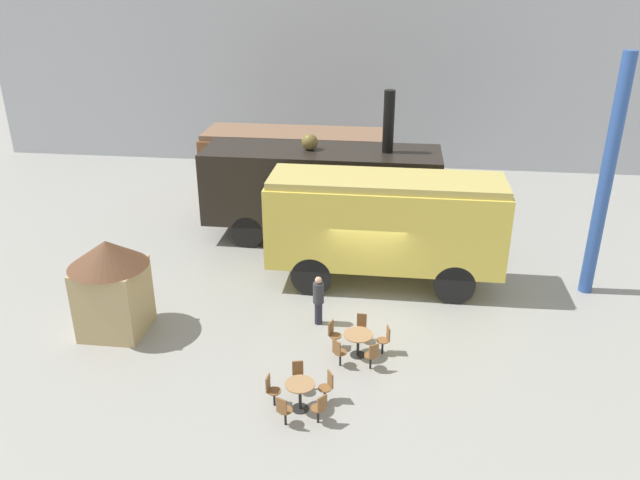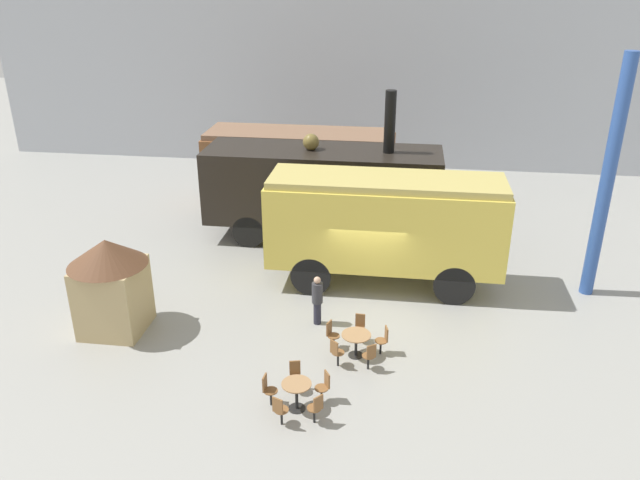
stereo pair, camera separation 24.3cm
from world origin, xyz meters
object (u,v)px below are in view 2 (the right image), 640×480
object	(u,v)px
cafe_table_near	(297,390)
ticket_kiosk	(110,281)
passenger_coach_wooden	(300,162)
cafe_chair_0	(324,385)
steam_locomotive	(323,185)
visitor_person	(317,299)
cafe_table_mid	(356,339)
passenger_coach_vintage	(385,221)

from	to	relation	value
cafe_table_near	ticket_kiosk	bearing A→B (deg)	154.09
passenger_coach_wooden	cafe_table_near	distance (m)	14.45
passenger_coach_wooden	cafe_chair_0	world-z (taller)	passenger_coach_wooden
passenger_coach_wooden	cafe_chair_0	size ratio (longest dim) A/B	9.65
passenger_coach_wooden	steam_locomotive	bearing A→B (deg)	-65.96
cafe_chair_0	visitor_person	world-z (taller)	visitor_person
cafe_table_mid	cafe_chair_0	distance (m)	2.26
ticket_kiosk	cafe_table_near	bearing A→B (deg)	-25.91
passenger_coach_wooden	steam_locomotive	xyz separation A→B (m)	(1.49, -3.34, 0.13)
cafe_chair_0	steam_locomotive	bearing A→B (deg)	-113.00
visitor_person	passenger_coach_vintage	bearing A→B (deg)	57.35
passenger_coach_wooden	cafe_table_mid	world-z (taller)	passenger_coach_wooden
passenger_coach_vintage	ticket_kiosk	bearing A→B (deg)	-152.62
passenger_coach_wooden	visitor_person	distance (m)	10.36
cafe_chair_0	visitor_person	size ratio (longest dim) A/B	0.54
visitor_person	cafe_table_mid	bearing A→B (deg)	-49.95
visitor_person	passenger_coach_wooden	bearing A→B (deg)	102.42
cafe_table_near	passenger_coach_wooden	bearing A→B (deg)	99.13
passenger_coach_wooden	steam_locomotive	size ratio (longest dim) A/B	0.91
passenger_coach_wooden	ticket_kiosk	world-z (taller)	passenger_coach_wooden
passenger_coach_wooden	cafe_table_near	xyz separation A→B (m)	(2.28, -14.19, -1.57)
steam_locomotive	cafe_table_mid	xyz separation A→B (m)	(2.07, -8.30, -1.73)
cafe_chair_0	ticket_kiosk	size ratio (longest dim) A/B	0.29
passenger_coach_vintage	ticket_kiosk	xyz separation A→B (m)	(-7.96, -4.12, -0.69)
cafe_table_mid	cafe_chair_0	world-z (taller)	cafe_chair_0
cafe_table_near	ticket_kiosk	xyz separation A→B (m)	(-6.14, 2.98, 1.09)
passenger_coach_vintage	ticket_kiosk	size ratio (longest dim) A/B	2.64
cafe_table_mid	cafe_chair_0	bearing A→B (deg)	-106.25
passenger_coach_vintage	cafe_table_mid	xyz separation A→B (m)	(-0.55, -4.55, -1.81)
cafe_chair_0	cafe_table_mid	bearing A→B (deg)	-137.06
cafe_table_mid	visitor_person	xyz separation A→B (m)	(-1.34, 1.60, 0.32)
cafe_table_near	visitor_person	bearing A→B (deg)	90.95
passenger_coach_wooden	passenger_coach_vintage	bearing A→B (deg)	-59.92
passenger_coach_vintage	cafe_table_mid	size ratio (longest dim) A/B	9.39
passenger_coach_vintage	ticket_kiosk	world-z (taller)	passenger_coach_vintage
steam_locomotive	cafe_table_near	xyz separation A→B (m)	(0.79, -10.85, -1.70)
passenger_coach_vintage	cafe_table_near	xyz separation A→B (m)	(-1.82, -7.10, -1.78)
cafe_table_near	ticket_kiosk	size ratio (longest dim) A/B	0.26
cafe_chair_0	ticket_kiosk	bearing A→B (deg)	-51.76
passenger_coach_vintage	steam_locomotive	bearing A→B (deg)	124.91
visitor_person	ticket_kiosk	xyz separation A→B (m)	(-6.07, -1.17, 0.79)
passenger_coach_wooden	ticket_kiosk	xyz separation A→B (m)	(-3.86, -11.21, -0.48)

